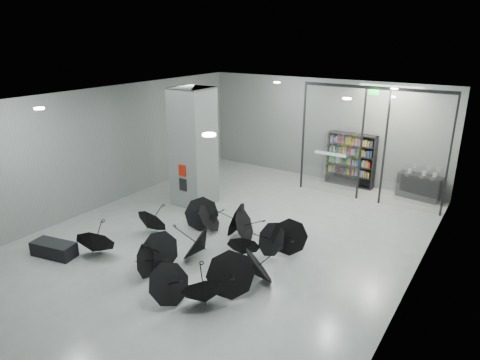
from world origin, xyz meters
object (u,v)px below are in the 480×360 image
Objects in this scene: column at (193,147)px; umbrella_cluster at (207,249)px; bookshelf at (351,160)px; shop_counter at (419,186)px; bench at (54,249)px.

column is 4.40m from umbrella_cluster.
bookshelf is 0.37× the size of umbrella_cluster.
column reaches higher than umbrella_cluster.
bookshelf is 1.40× the size of shop_counter.
bench is at bearing -114.91° from bookshelf.
bookshelf is at bearing -172.30° from shop_counter.
umbrella_cluster is at bearing 18.47° from bench.
bench is 0.22× the size of umbrella_cluster.
shop_counter reaches higher than bench.
bookshelf is (3.87, 4.75, -0.97)m from column.
umbrella_cluster reaches higher than shop_counter.
column is 1.95× the size of bookshelf.
column is 6.20m from bookshelf.
bench is at bearing -118.85° from shop_counter.
shop_counter is 8.54m from umbrella_cluster.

